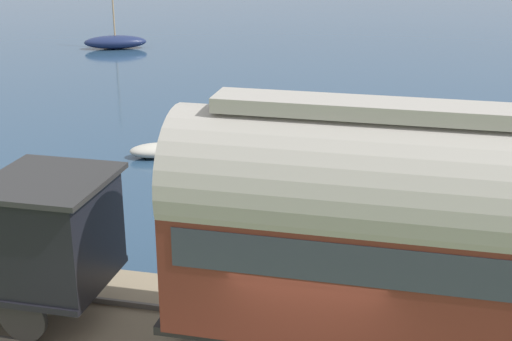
% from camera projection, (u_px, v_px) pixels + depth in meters
% --- Properties ---
extents(harbor_water, '(80.00, 80.00, 0.01)m').
position_uv_depth(harbor_water, '(402.00, 27.00, 51.97)').
color(harbor_water, navy).
rests_on(harbor_water, ground).
extents(passenger_coach, '(2.46, 8.89, 4.65)m').
position_uv_depth(passenger_coach, '(430.00, 232.00, 11.52)').
color(passenger_coach, black).
rests_on(passenger_coach, rail_embankment).
extents(sailboat_navy, '(2.70, 4.03, 4.90)m').
position_uv_depth(sailboat_navy, '(115.00, 42.00, 43.62)').
color(sailboat_navy, '#192347').
rests_on(sailboat_navy, harbor_water).
extents(rowboat_far_out, '(1.59, 2.12, 0.48)m').
position_uv_depth(rowboat_far_out, '(158.00, 150.00, 24.27)').
color(rowboat_far_out, '#B7B2A3').
rests_on(rowboat_far_out, harbor_water).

